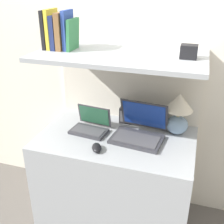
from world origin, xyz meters
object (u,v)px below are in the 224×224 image
Objects in this scene: router_box at (126,114)px; book_brown at (62,31)px; book_navy at (57,32)px; shelf_gadget at (189,52)px; book_yellow at (52,29)px; book_blue at (68,30)px; computer_mouse at (97,148)px; laptop_large at (139,131)px; book_black at (48,29)px; laptop_small at (91,126)px; book_green at (73,35)px; table_lamp at (178,111)px.

router_box is 0.76m from book_brown.
shelf_gadget is (0.85, 0.00, -0.07)m from book_navy.
book_brown is (0.04, 0.00, 0.01)m from book_navy.
book_yellow is 0.12m from book_blue.
computer_mouse is 0.48× the size of book_yellow.
book_blue is 2.53× the size of shelf_gadget.
book_black is at bearing 177.89° from laptop_large.
laptop_small is 0.30m from router_box.
laptop_small is 1.26× the size of book_navy.
book_brown is 1.18× the size of book_green.
shelf_gadget is (0.81, 0.00, -0.08)m from book_brown.
book_navy is (0.06, 0.00, -0.01)m from book_black.
book_navy is (-0.23, 0.04, 0.64)m from laptop_small.
book_brown is (-0.54, 0.02, 0.64)m from laptop_large.
router_box is at bearing 171.44° from table_lamp.
book_black is at bearing 180.00° from shelf_gadget.
book_navy is at bearing 0.00° from book_black.
computer_mouse is 0.45m from router_box.
book_brown is at bearing 140.19° from computer_mouse.
book_navy is 0.04m from book_brown.
book_black is 1.05× the size of book_brown.
laptop_small is 2.19× the size of router_box.
book_navy is at bearing -0.00° from book_yellow.
book_brown is at bearing 168.51° from laptop_small.
laptop_small is 2.26× the size of computer_mouse.
book_brown is at bearing 0.00° from book_navy.
shelf_gadget is at bearing 0.00° from book_black.
book_yellow is at bearing -172.16° from table_lamp.
book_green is at bearing -151.56° from router_box.
book_navy reaches higher than laptop_small.
book_blue reaches higher than book_green.
table_lamp is 0.94m from book_brown.
laptop_large is 0.33m from computer_mouse.
table_lamp is 1.03m from book_black.
book_blue reaches higher than router_box.
laptop_small is at bearing 119.84° from computer_mouse.
shelf_gadget is (0.49, 0.27, 0.59)m from computer_mouse.
laptop_large is 1.50× the size of book_black.
shelf_gadget is at bearing 28.54° from computer_mouse.
laptop_large is at bearing 47.40° from computer_mouse.
laptop_small is 0.68m from book_brown.
laptop_small is at bearing -8.24° from book_yellow.
table_lamp is 1.18× the size of book_yellow.
laptop_small is at bearing -177.66° from laptop_large.
book_navy is (-0.44, -0.18, 0.61)m from router_box.
computer_mouse is 0.84m from book_black.
book_blue is (-0.36, -0.18, 0.63)m from router_box.
shelf_gadget is at bearing 3.54° from laptop_small.
shelf_gadget is (0.27, 0.02, 0.56)m from laptop_large.
table_lamp is 0.87m from book_green.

